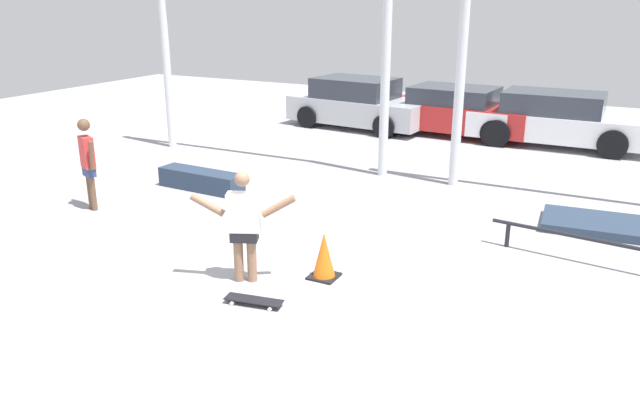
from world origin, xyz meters
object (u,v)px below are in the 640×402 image
(skateboarder, at_px, (244,223))
(parked_car_red, at_px, (457,111))
(grind_box, at_px, (201,180))
(traffic_cone, at_px, (324,256))
(grind_rail, at_px, (585,242))
(parked_car_silver, at_px, (359,104))
(bystander, at_px, (88,159))
(manual_pad, at_px, (632,229))
(parked_car_white, at_px, (557,120))
(skateboard, at_px, (254,300))

(skateboarder, height_order, parked_car_red, skateboarder)
(grind_box, xyz_separation_m, traffic_cone, (4.17, -2.61, 0.13))
(grind_rail, relative_size, parked_car_silver, 0.64)
(bystander, bearing_deg, traffic_cone, -161.92)
(skateboarder, xyz_separation_m, parked_car_red, (-0.04, 10.90, -0.20))
(manual_pad, height_order, grind_rail, grind_rail)
(parked_car_red, bearing_deg, parked_car_silver, -169.58)
(grind_rail, bearing_deg, parked_car_red, 117.46)
(parked_car_white, height_order, bystander, bystander)
(skateboard, bearing_deg, bystander, 149.20)
(traffic_cone, bearing_deg, grind_box, 148.02)
(skateboarder, xyz_separation_m, grind_box, (-3.25, 3.20, -0.67))
(parked_car_white, relative_size, traffic_cone, 6.69)
(bystander, bearing_deg, grind_rail, -144.16)
(skateboard, height_order, manual_pad, manual_pad)
(parked_car_red, relative_size, traffic_cone, 6.32)
(parked_car_silver, bearing_deg, traffic_cone, -62.57)
(skateboarder, distance_m, traffic_cone, 1.23)
(grind_rail, bearing_deg, parked_car_white, 100.63)
(skateboarder, distance_m, bystander, 4.47)
(skateboard, xyz_separation_m, manual_pad, (4.26, 5.11, 0.01))
(skateboarder, xyz_separation_m, parked_car_silver, (-2.98, 10.55, -0.16))
(grind_rail, bearing_deg, parked_car_silver, 132.69)
(skateboard, bearing_deg, parked_car_white, 69.25)
(parked_car_red, bearing_deg, traffic_cone, -80.84)
(grind_rail, bearing_deg, manual_pad, 70.67)
(skateboarder, xyz_separation_m, bystander, (-4.28, 1.27, 0.10))
(manual_pad, height_order, traffic_cone, traffic_cone)
(grind_box, relative_size, parked_car_white, 0.42)
(bystander, bearing_deg, parked_car_silver, -72.60)
(skateboard, bearing_deg, skateboarder, 121.72)
(manual_pad, height_order, parked_car_white, parked_car_white)
(grind_box, bearing_deg, skateboard, -45.16)
(bystander, bearing_deg, grind_box, -92.73)
(skateboarder, height_order, grind_box, skateboarder)
(manual_pad, bearing_deg, bystander, -160.02)
(grind_box, distance_m, parked_car_red, 8.34)
(manual_pad, height_order, bystander, bystander)
(parked_car_red, bearing_deg, bystander, -109.98)
(parked_car_silver, distance_m, parked_car_red, 2.96)
(skateboard, height_order, parked_car_red, parked_car_red)
(skateboarder, distance_m, parked_car_white, 11.07)
(skateboarder, relative_size, parked_car_white, 0.35)
(skateboarder, bearing_deg, grind_box, 111.30)
(parked_car_white, bearing_deg, bystander, -125.96)
(grind_box, bearing_deg, parked_car_white, 51.93)
(grind_box, relative_size, manual_pad, 0.66)
(parked_car_silver, distance_m, parked_car_white, 5.65)
(parked_car_white, bearing_deg, skateboard, -100.59)
(parked_car_silver, height_order, parked_car_red, parked_car_silver)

